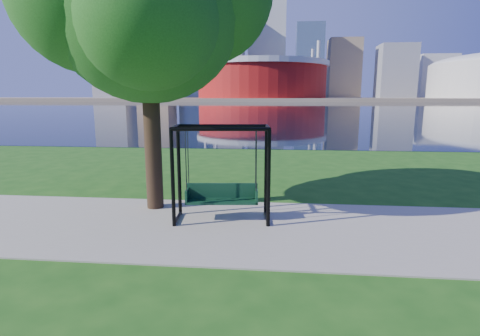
# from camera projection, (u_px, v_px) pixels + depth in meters

# --- Properties ---
(ground) EXTENTS (900.00, 900.00, 0.00)m
(ground) POSITION_uv_depth(u_px,v_px,m) (246.00, 221.00, 8.68)
(ground) COLOR #1E5114
(ground) RESTS_ON ground
(path) EXTENTS (120.00, 4.00, 0.03)m
(path) POSITION_uv_depth(u_px,v_px,m) (244.00, 228.00, 8.19)
(path) COLOR #9E937F
(path) RESTS_ON ground
(river) EXTENTS (900.00, 180.00, 0.02)m
(river) POSITION_uv_depth(u_px,v_px,m) (276.00, 107.00, 108.36)
(river) COLOR black
(river) RESTS_ON ground
(far_bank) EXTENTS (900.00, 228.00, 2.00)m
(far_bank) POSITION_uv_depth(u_px,v_px,m) (277.00, 99.00, 307.54)
(far_bank) COLOR #937F60
(far_bank) RESTS_ON ground
(stadium) EXTENTS (83.00, 83.00, 32.00)m
(stadium) POSITION_uv_depth(u_px,v_px,m) (262.00, 78.00, 236.66)
(stadium) COLOR maroon
(stadium) RESTS_ON far_bank
(skyline) EXTENTS (392.00, 66.00, 96.50)m
(skyline) POSITION_uv_depth(u_px,v_px,m) (273.00, 57.00, 314.50)
(skyline) COLOR gray
(skyline) RESTS_ON far_bank
(swing) EXTENTS (2.24, 1.14, 2.21)m
(swing) POSITION_uv_depth(u_px,v_px,m) (222.00, 176.00, 8.51)
(swing) COLOR black
(swing) RESTS_ON ground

